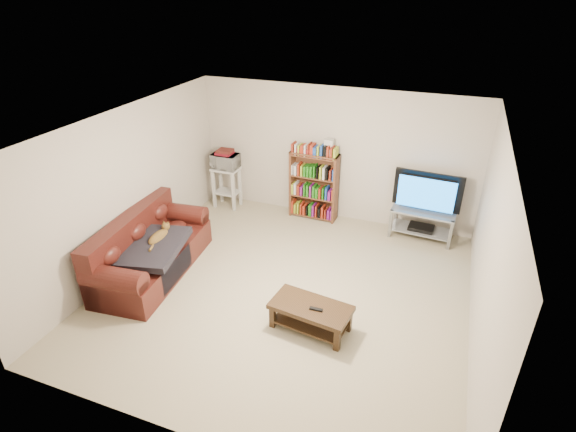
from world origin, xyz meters
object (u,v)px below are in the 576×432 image
at_px(tv_stand, 422,219).
at_px(coffee_table, 311,313).
at_px(bookshelf, 314,185).
at_px(sofa, 148,253).

bearing_deg(tv_stand, coffee_table, -106.78).
bearing_deg(bookshelf, coffee_table, -70.75).
distance_m(coffee_table, bookshelf, 3.07).
relative_size(sofa, bookshelf, 1.76).
xyz_separation_m(tv_stand, bookshelf, (-1.97, 0.07, 0.30)).
bearing_deg(coffee_table, sofa, 179.76).
bearing_deg(coffee_table, tv_stand, 76.73).
distance_m(tv_stand, bookshelf, 1.99).
height_order(coffee_table, bookshelf, bookshelf).
relative_size(coffee_table, bookshelf, 0.84).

